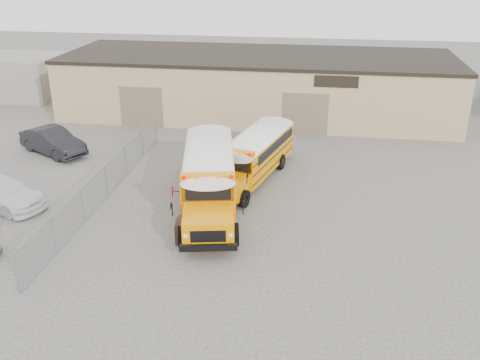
# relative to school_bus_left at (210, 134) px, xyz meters

# --- Properties ---
(ground) EXTENTS (120.00, 120.00, 0.00)m
(ground) POSITION_rel_school_bus_left_xyz_m (1.60, -8.95, -1.73)
(ground) COLOR #4A4743
(ground) RESTS_ON ground
(warehouse) EXTENTS (30.20, 10.20, 4.67)m
(warehouse) POSITION_rel_school_bus_left_xyz_m (1.60, 11.04, 0.64)
(warehouse) COLOR tan
(warehouse) RESTS_ON ground
(chainlink_fence) EXTENTS (0.07, 18.07, 1.81)m
(chainlink_fence) POSITION_rel_school_bus_left_xyz_m (-4.40, -5.95, -0.83)
(chainlink_fence) COLOR gray
(chainlink_fence) RESTS_ON ground
(distant_building_left) EXTENTS (8.00, 6.00, 3.60)m
(distant_building_left) POSITION_rel_school_bus_left_xyz_m (-20.40, 13.05, 0.07)
(distant_building_left) COLOR gray
(distant_building_left) RESTS_ON ground
(school_bus_left) EXTENTS (4.43, 10.50, 2.99)m
(school_bus_left) POSITION_rel_school_bus_left_xyz_m (0.00, 0.00, 0.00)
(school_bus_left) COLOR orange
(school_bus_left) RESTS_ON ground
(school_bus_right) EXTENTS (4.38, 9.30, 2.65)m
(school_bus_right) POSITION_rel_school_bus_left_xyz_m (4.37, 3.04, -0.20)
(school_bus_right) COLOR orange
(school_bus_right) RESTS_ON ground
(tarp_bundle) EXTENTS (1.08, 1.08, 1.47)m
(tarp_bundle) POSITION_rel_school_bus_left_xyz_m (1.04, -10.05, -0.98)
(tarp_bundle) COLOR black
(tarp_bundle) RESTS_ON ground
(car_white) EXTENTS (5.60, 3.74, 1.51)m
(car_white) POSITION_rel_school_bus_left_xyz_m (-9.37, -7.89, -0.98)
(car_white) COLOR silver
(car_white) RESTS_ON ground
(car_dark) EXTENTS (5.25, 3.97, 1.66)m
(car_dark) POSITION_rel_school_bus_left_xyz_m (-10.29, -0.28, -0.90)
(car_dark) COLOR black
(car_dark) RESTS_ON ground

